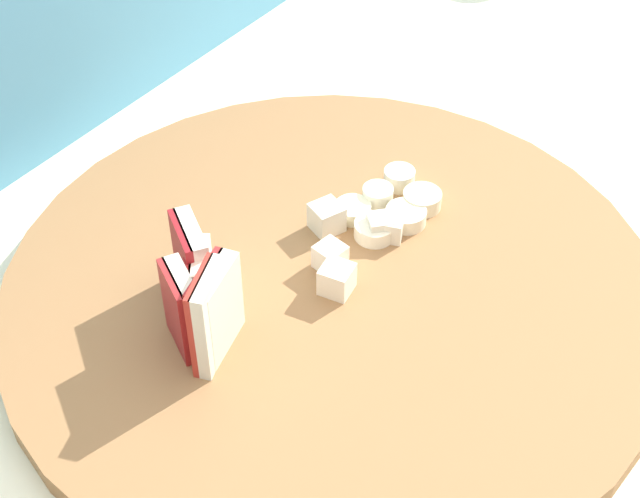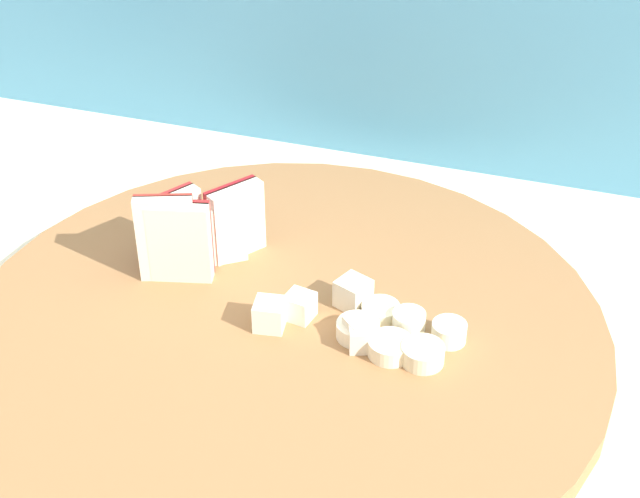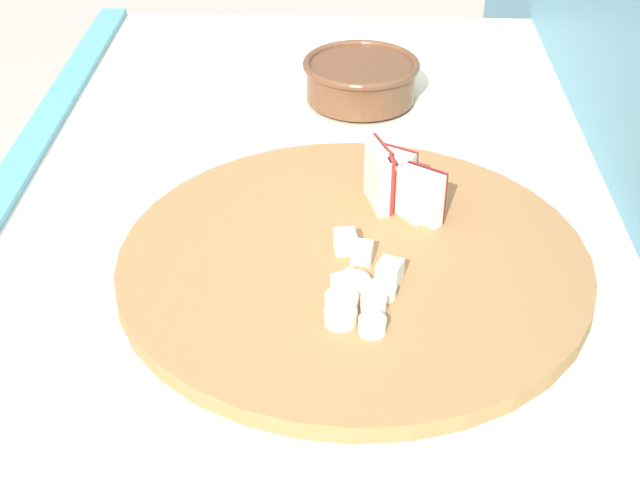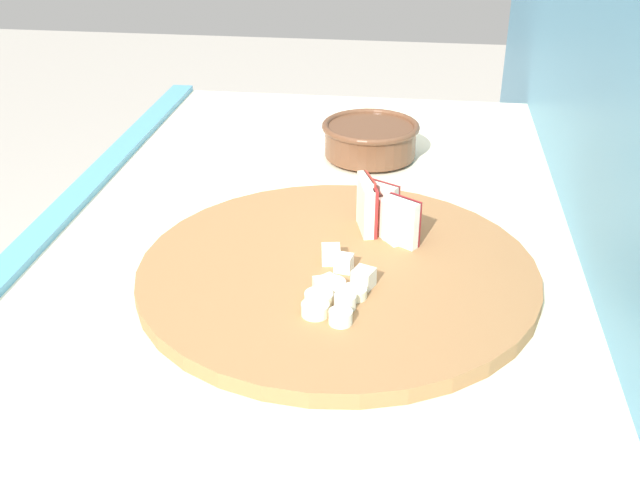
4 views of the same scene
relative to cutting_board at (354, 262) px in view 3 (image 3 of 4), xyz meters
name	(u,v)px [view 3 (image 3 of 4)]	position (x,y,z in m)	size (l,w,h in m)	color
tile_backsplash	(627,484)	(0.04, 0.30, -0.26)	(2.40, 0.04, 1.34)	#4C8EB2
cutting_board	(354,262)	(0.00, 0.00, 0.00)	(0.45, 0.45, 0.02)	olive
apple_wedge_fan	(395,183)	(-0.08, 0.04, 0.04)	(0.07, 0.08, 0.07)	#A32323
apple_dice_pile	(360,263)	(0.03, 0.01, 0.02)	(0.09, 0.07, 0.02)	white
banana_slice_rows	(358,303)	(0.08, 0.00, 0.02)	(0.09, 0.06, 0.01)	white
ceramic_bowl	(361,79)	(-0.37, 0.01, 0.02)	(0.15, 0.15, 0.06)	brown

